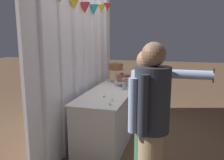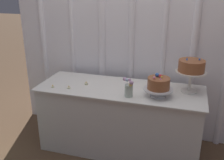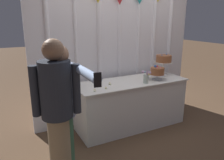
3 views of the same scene
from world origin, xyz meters
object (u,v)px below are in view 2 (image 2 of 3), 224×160
Objects in this scene: flower_vase at (129,88)px; tealight_near_right at (86,84)px; cake_display_nearleft at (159,84)px; tealight_far_left at (53,87)px; cake_display_nearright at (191,68)px; tealight_near_left at (69,88)px; cake_table at (120,119)px.

tealight_near_right is at bearing 161.48° from flower_vase.
flower_vase is 4.95× the size of tealight_near_right.
tealight_far_left is at bearing -175.20° from cake_display_nearleft.
cake_display_nearleft reaches higher than flower_vase.
cake_display_nearright reaches higher than tealight_near_left.
tealight_near_left is (-0.53, -0.18, 0.39)m from cake_table.
cake_display_nearright is at bearing 35.42° from cake_display_nearleft.
tealight_far_left reaches higher than cake_table.
tealight_near_left is 0.21m from tealight_near_right.
cake_table is 0.56m from tealight_near_right.
flower_vase is 5.42× the size of tealight_far_left.
tealight_near_right is at bearing 29.40° from tealight_far_left.
cake_display_nearleft is at bearing 18.31° from flower_vase.
cake_table is 0.53m from flower_vase.
cake_display_nearright is 10.04× the size of tealight_far_left.
tealight_near_right is at bearing -177.07° from cake_table.
tealight_near_left is at bearing -161.61° from cake_table.
tealight_near_right is at bearing -173.51° from cake_display_nearright.
cake_display_nearright is at bearing 27.79° from flower_vase.
tealight_near_left is at bearing -167.27° from cake_display_nearright.
tealight_near_right is (-0.39, -0.02, 0.40)m from cake_table.
tealight_far_left is at bearing -167.89° from cake_display_nearright.
cake_display_nearright is 1.31m from tealight_near_left.
flower_vase is at bearing -161.69° from cake_display_nearleft.
flower_vase reaches higher than tealight_far_left.
cake_table is 0.67m from cake_display_nearleft.
cake_display_nearright is 9.16× the size of tealight_near_right.
cake_display_nearleft reaches higher than tealight_near_left.
cake_table is 4.86× the size of cake_display_nearright.
flower_vase is (-0.58, -0.31, -0.17)m from cake_display_nearright.
cake_display_nearright is 1.85× the size of flower_vase.
tealight_far_left is 0.91× the size of tealight_near_right.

